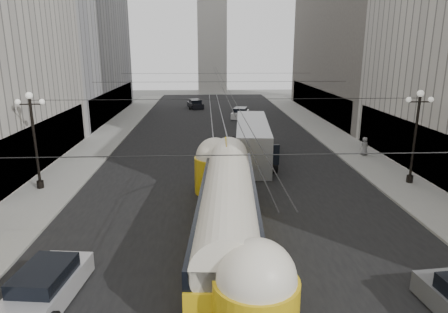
{
  "coord_description": "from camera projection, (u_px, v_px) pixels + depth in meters",
  "views": [
    {
      "loc": [
        -1.52,
        -7.71,
        9.13
      ],
      "look_at": [
        -0.57,
        12.67,
        3.61
      ],
      "focal_mm": 32.0,
      "sensor_mm": 36.0,
      "label": 1
    }
  ],
  "objects": [
    {
      "name": "city_bus",
      "position": [
        252.0,
        139.0,
        33.9
      ],
      "size": [
        3.68,
        12.63,
        3.16
      ],
      "color": "gray",
      "rests_on": "ground"
    },
    {
      "name": "streetcar",
      "position": [
        228.0,
        208.0,
        19.02
      ],
      "size": [
        3.6,
        16.87,
        3.71
      ],
      "color": "gold",
      "rests_on": "ground"
    },
    {
      "name": "sedan_silver",
      "position": [
        46.0,
        287.0,
        14.71
      ],
      "size": [
        2.37,
        4.7,
        1.42
      ],
      "color": "#B4B4B9",
      "rests_on": "ground"
    },
    {
      "name": "road",
      "position": [
        221.0,
        140.0,
        41.23
      ],
      "size": [
        20.0,
        85.0,
        0.02
      ],
      "primitive_type": "cube",
      "color": "black",
      "rests_on": "ground"
    },
    {
      "name": "rail_left",
      "position": [
        213.0,
        140.0,
        41.19
      ],
      "size": [
        0.12,
        85.0,
        0.04
      ],
      "primitive_type": "cube",
      "color": "gray",
      "rests_on": "ground"
    },
    {
      "name": "rail_right",
      "position": [
        228.0,
        140.0,
        41.26
      ],
      "size": [
        0.12,
        85.0,
        0.04
      ],
      "primitive_type": "cube",
      "color": "gray",
      "rests_on": "ground"
    },
    {
      "name": "sidewalk_left",
      "position": [
        111.0,
        134.0,
        44.05
      ],
      "size": [
        4.0,
        72.0,
        0.15
      ],
      "primitive_type": "cube",
      "color": "gray",
      "rests_on": "ground"
    },
    {
      "name": "sedan_white_far",
      "position": [
        240.0,
        113.0,
        54.47
      ],
      "size": [
        2.87,
        4.73,
        1.39
      ],
      "color": "silver",
      "rests_on": "ground"
    },
    {
      "name": "catenary",
      "position": [
        222.0,
        83.0,
        38.73
      ],
      "size": [
        25.0,
        72.0,
        0.23
      ],
      "color": "black",
      "rests_on": "ground"
    },
    {
      "name": "pedestrian_sidewalk_right",
      "position": [
        365.0,
        146.0,
        34.64
      ],
      "size": [
        0.9,
        0.71,
        1.6
      ],
      "primitive_type": "imported",
      "rotation": [
        0.0,
        0.0,
        3.47
      ],
      "color": "slate",
      "rests_on": "sidewalk_right"
    },
    {
      "name": "distant_tower",
      "position": [
        212.0,
        20.0,
        83.13
      ],
      "size": [
        6.0,
        6.0,
        31.36
      ],
      "color": "#B2AFA8",
      "rests_on": "ground"
    },
    {
      "name": "lamppost_left_mid",
      "position": [
        34.0,
        135.0,
        25.71
      ],
      "size": [
        1.86,
        0.44,
        6.37
      ],
      "color": "black",
      "rests_on": "sidewalk_left"
    },
    {
      "name": "lamppost_right_mid",
      "position": [
        416.0,
        132.0,
        26.83
      ],
      "size": [
        1.86,
        0.44,
        6.37
      ],
      "color": "black",
      "rests_on": "sidewalk_right"
    },
    {
      "name": "sedan_dark_far",
      "position": [
        195.0,
        104.0,
        63.33
      ],
      "size": [
        2.81,
        4.7,
        1.39
      ],
      "color": "black",
      "rests_on": "ground"
    },
    {
      "name": "sidewalk_right",
      "position": [
        325.0,
        132.0,
        45.12
      ],
      "size": [
        4.0,
        72.0,
        0.15
      ],
      "primitive_type": "cube",
      "color": "gray",
      "rests_on": "ground"
    },
    {
      "name": "building_left_far",
      "position": [
        62.0,
        7.0,
        51.55
      ],
      "size": [
        12.6,
        28.6,
        28.6
      ],
      "color": "#999999",
      "rests_on": "ground"
    }
  ]
}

